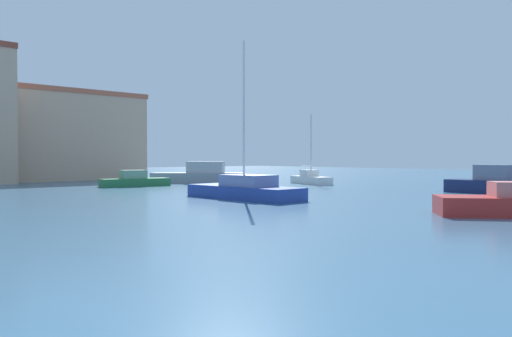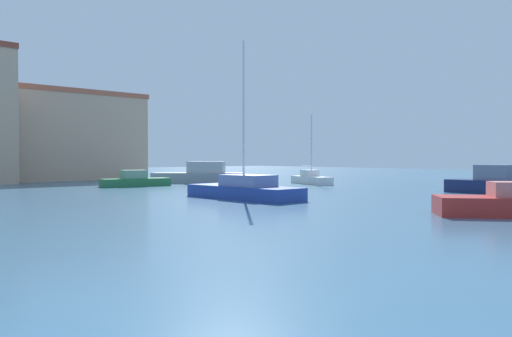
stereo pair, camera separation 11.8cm
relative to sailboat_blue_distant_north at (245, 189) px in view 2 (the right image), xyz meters
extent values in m
plane|color=#38607F|center=(-4.46, 3.00, -0.54)|extent=(160.00, 160.00, 0.00)
cube|color=#233D93|center=(0.00, 0.08, -0.18)|extent=(2.67, 7.49, 0.72)
cube|color=#6E7DB1|center=(0.01, -0.28, 0.50)|extent=(2.02, 2.97, 0.64)
cylinder|color=silver|center=(0.00, 0.08, 4.24)|extent=(0.12, 0.12, 8.11)
cube|color=#19234C|center=(14.52, -7.89, -0.11)|extent=(1.99, 6.44, 0.85)
cube|color=slate|center=(14.51, -7.53, 0.81)|extent=(1.33, 2.08, 0.99)
cube|color=white|center=(14.25, 7.86, -0.20)|extent=(2.82, 5.01, 0.67)
cube|color=silver|center=(14.34, 8.13, 0.42)|extent=(1.54, 1.63, 0.57)
cylinder|color=silver|center=(14.25, 7.86, 2.82)|extent=(0.12, 0.12, 5.38)
cylinder|color=silver|center=(14.51, 8.68, 1.03)|extent=(0.57, 1.63, 0.08)
cube|color=#28703D|center=(1.17, 14.96, -0.22)|extent=(5.59, 2.36, 0.64)
cube|color=gray|center=(1.02, 14.98, 0.44)|extent=(2.10, 1.41, 0.67)
cube|color=gray|center=(7.92, 15.85, -0.07)|extent=(7.53, 7.61, 0.94)
cube|color=#ADB0B5|center=(8.41, 15.35, 0.91)|extent=(3.57, 3.59, 1.02)
cube|color=tan|center=(2.16, 29.96, 3.79)|extent=(13.60, 6.09, 8.65)
cube|color=#B25B42|center=(2.16, 29.96, 8.37)|extent=(13.88, 6.21, 0.50)
camera|label=1|loc=(-17.92, -21.06, 1.77)|focal=34.69mm
camera|label=2|loc=(-17.83, -21.13, 1.77)|focal=34.69mm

